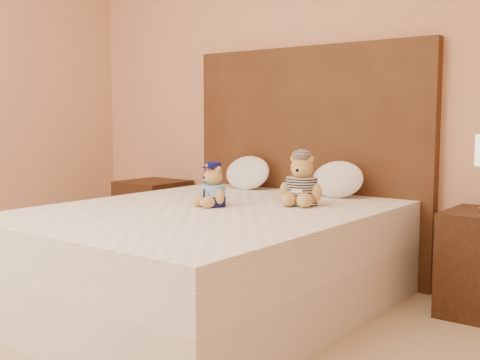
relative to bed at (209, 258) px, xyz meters
The scene contains 7 objects.
bed is the anchor object (origin of this frame).
headboard 1.12m from the bed, 90.00° to the left, with size 1.75×0.08×1.50m, color #4F2E17.
nightstand_left 1.48m from the bed, 147.38° to the left, with size 0.45×0.45×0.55m, color #3C2113.
teddy_police 0.40m from the bed, 110.99° to the left, with size 0.21×0.20×0.24m, color #B98647, non-canonical shape.
teddy_prisoner 0.67m from the bed, 50.44° to the left, with size 0.26×0.25×0.29m, color #B98647, non-canonical shape.
pillow_left 0.99m from the bed, 113.54° to the left, with size 0.35×0.23×0.25m, color white.
pillow_right 0.98m from the bed, 68.43° to the left, with size 0.34×0.22×0.24m, color white.
Camera 1 is at (2.09, -1.23, 1.04)m, focal length 45.00 mm.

